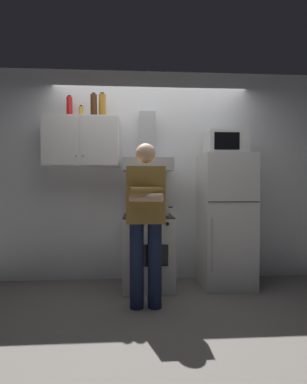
{
  "coord_description": "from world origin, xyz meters",
  "views": [
    {
      "loc": [
        -0.2,
        -3.22,
        1.23
      ],
      "look_at": [
        0.0,
        0.0,
        1.15
      ],
      "focal_mm": 27.05,
      "sensor_mm": 36.0,
      "label": 1
    }
  ],
  "objects": [
    {
      "name": "cooking_pot",
      "position": [
        0.08,
        0.13,
        0.93
      ],
      "size": [
        0.31,
        0.21,
        0.11
      ],
      "color": "#B7BABF",
      "rests_on": "stove_oven"
    },
    {
      "name": "back_wall_tiled",
      "position": [
        0.0,
        0.6,
        1.35
      ],
      "size": [
        4.8,
        0.1,
        2.7
      ],
      "primitive_type": "cube",
      "color": "white",
      "rests_on": "ground_plane"
    },
    {
      "name": "refrigerator",
      "position": [
        0.9,
        0.25,
        0.8
      ],
      "size": [
        0.6,
        0.62,
        1.6
      ],
      "color": "silver",
      "rests_on": "ground_plane"
    },
    {
      "name": "bottle_rum_dark",
      "position": [
        -0.7,
        0.34,
        2.19
      ],
      "size": [
        0.08,
        0.08,
        0.29
      ],
      "color": "#47230F",
      "rests_on": "upper_cabinet"
    },
    {
      "name": "person_standing",
      "position": [
        -0.1,
        -0.36,
        0.9
      ],
      "size": [
        0.38,
        0.33,
        1.64
      ],
      "color": "#192342",
      "rests_on": "ground_plane"
    },
    {
      "name": "stove_oven",
      "position": [
        -0.05,
        0.25,
        0.43
      ],
      "size": [
        0.6,
        0.62,
        0.87
      ],
      "color": "white",
      "rests_on": "ground_plane"
    },
    {
      "name": "microwave",
      "position": [
        0.9,
        0.27,
        1.74
      ],
      "size": [
        0.48,
        0.37,
        0.28
      ],
      "color": "silver",
      "rests_on": "refrigerator"
    },
    {
      "name": "bottle_soda_red",
      "position": [
        -1.01,
        0.42,
        2.18
      ],
      "size": [
        0.07,
        0.07,
        0.28
      ],
      "color": "red",
      "rests_on": "upper_cabinet"
    },
    {
      "name": "bottle_liquor_amber",
      "position": [
        -0.6,
        0.35,
        2.19
      ],
      "size": [
        0.08,
        0.08,
        0.3
      ],
      "color": "#B7721E",
      "rests_on": "upper_cabinet"
    },
    {
      "name": "upper_cabinet",
      "position": [
        -0.85,
        0.37,
        1.75
      ],
      "size": [
        0.9,
        0.37,
        0.6
      ],
      "color": "white"
    },
    {
      "name": "range_hood",
      "position": [
        -0.05,
        0.38,
        1.6
      ],
      "size": [
        0.6,
        0.44,
        0.75
      ],
      "color": "#B7BABF"
    },
    {
      "name": "bottle_spice_jar",
      "position": [
        -0.86,
        0.36,
        2.12
      ],
      "size": [
        0.05,
        0.05,
        0.15
      ],
      "color": "gold",
      "rests_on": "upper_cabinet"
    },
    {
      "name": "ground_plane",
      "position": [
        0.0,
        0.0,
        0.0
      ],
      "size": [
        7.0,
        7.0,
        0.0
      ],
      "primitive_type": "plane",
      "color": "slate"
    }
  ]
}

